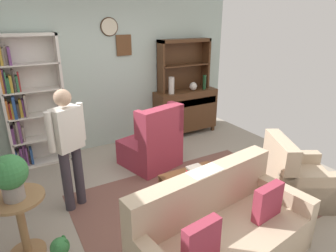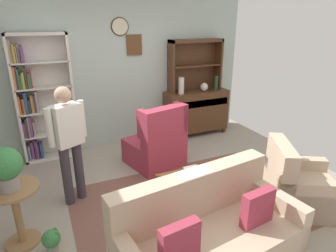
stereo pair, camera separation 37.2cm
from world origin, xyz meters
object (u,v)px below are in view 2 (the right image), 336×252
armchair_floral (298,187)px  plant_stand (17,210)px  bookshelf (40,100)px  coffee_table (191,182)px  bottle_wine (216,83)px  book_stack (192,171)px  vase_round (204,87)px  sideboard_hutch (195,58)px  potted_plant_small (52,240)px  wingback_chair (157,144)px  vase_tall (181,86)px  potted_plant_large (5,166)px  person_reading (68,138)px  couch_floral (208,238)px  sideboard (196,110)px

armchair_floral → plant_stand: bearing=167.2°
bookshelf → coffee_table: size_ratio=2.62×
armchair_floral → coffee_table: armchair_floral is taller
bottle_wine → bookshelf: bearing=177.0°
plant_stand → book_stack: (2.02, -0.10, 0.05)m
bookshelf → plant_stand: (-0.38, -2.11, -0.61)m
vase_round → book_stack: 2.53m
sideboard_hutch → potted_plant_small: size_ratio=4.17×
wingback_chair → coffee_table: size_ratio=1.31×
wingback_chair → book_stack: 1.15m
armchair_floral → sideboard_hutch: bearing=89.0°
vase_tall → armchair_floral: size_ratio=0.31×
potted_plant_large → vase_round: bearing=30.1°
wingback_chair → potted_plant_large: potted_plant_large is taller
plant_stand → potted_plant_small: (0.29, -0.28, -0.27)m
coffee_table → vase_tall: bearing=66.9°
bookshelf → sideboard_hutch: (2.90, 0.02, 0.53)m
bookshelf → person_reading: bearing=-80.2°
sideboard_hutch → potted_plant_large: bearing=-146.8°
potted_plant_large → person_reading: (0.66, 0.61, -0.05)m
plant_stand → potted_plant_large: bearing=-121.0°
vase_round → person_reading: (-2.77, -1.37, -0.10)m
vase_tall → potted_plant_large: size_ratio=0.71×
vase_round → wingback_chair: (-1.39, -0.91, -0.62)m
vase_tall → plant_stand: (-2.89, -1.94, -0.65)m
bookshelf → couch_floral: bearing=-67.5°
vase_tall → person_reading: (-2.25, -1.36, -0.17)m
armchair_floral → book_stack: armchair_floral is taller
sideboard → vase_round: bearing=-27.2°
vase_round → bookshelf: bearing=177.1°
potted_plant_small → bookshelf: bearing=87.9°
potted_plant_large → potted_plant_small: bearing=-39.1°
plant_stand → coffee_table: 2.00m
sideboard → plant_stand: size_ratio=1.88×
vase_tall → book_stack: 2.30m
bottle_wine → coffee_table: (-1.67, -2.09, -0.71)m
sideboard → vase_round: size_ratio=7.65×
sideboard → couch_floral: size_ratio=0.69×
potted_plant_large → armchair_floral: bearing=-12.3°
wingback_chair → bookshelf: bearing=147.0°
vase_tall → armchair_floral: vase_tall is taller
plant_stand → potted_plant_large: (-0.02, -0.03, 0.53)m
couch_floral → potted_plant_large: bearing=148.7°
vase_tall → potted_plant_small: vase_tall is taller
armchair_floral → wingback_chair: 2.15m
bookshelf → potted_plant_large: (-0.40, -2.13, -0.08)m
sideboard → book_stack: 2.47m
coffee_table → person_reading: bearing=151.4°
sideboard → vase_tall: 0.70m
wingback_chair → plant_stand: 2.27m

